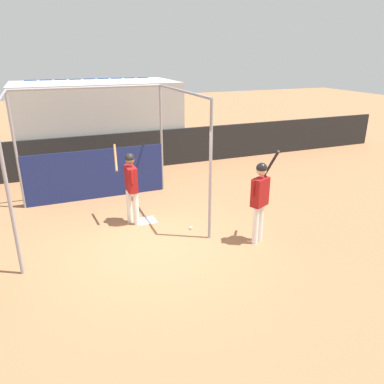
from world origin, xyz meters
TOP-DOWN VIEW (x-y plane):
  - ground_plane at (0.00, 0.00)m, footprint 60.00×60.00m
  - outfield_wall at (0.00, 5.87)m, footprint 24.00×0.12m
  - bleacher_section at (0.00, 7.53)m, footprint 5.95×3.20m
  - batting_cage at (-0.74, 2.79)m, footprint 4.07×3.60m
  - home_plate at (0.16, 1.28)m, footprint 0.44×0.44m
  - player_batter at (-0.19, 1.29)m, footprint 0.50×0.90m
  - player_waiting at (2.19, -0.73)m, footprint 0.61×0.60m
  - baseball at (1.02, 0.42)m, footprint 0.07×0.07m

SIDE VIEW (x-z plane):
  - ground_plane at x=0.00m, z-range 0.00..0.00m
  - home_plate at x=0.16m, z-range 0.00..0.02m
  - baseball at x=1.02m, z-range 0.00..0.07m
  - outfield_wall at x=0.00m, z-range 0.00..1.36m
  - player_batter at x=-0.19m, z-range 0.14..2.07m
  - player_waiting at x=2.19m, z-range 0.08..2.20m
  - batting_cage at x=-0.74m, z-range -0.29..2.90m
  - bleacher_section at x=0.00m, z-range 0.00..3.04m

